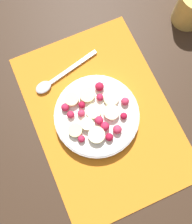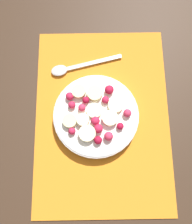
% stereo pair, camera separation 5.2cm
% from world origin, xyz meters
% --- Properties ---
extents(ground_plane, '(3.00, 3.00, 0.00)m').
position_xyz_m(ground_plane, '(0.00, 0.00, 0.00)').
color(ground_plane, '#382619').
extents(placemat, '(0.42, 0.30, 0.01)m').
position_xyz_m(placemat, '(0.00, 0.00, 0.00)').
color(placemat, orange).
rests_on(placemat, ground_plane).
extents(fruit_bowl, '(0.18, 0.18, 0.04)m').
position_xyz_m(fruit_bowl, '(0.00, 0.01, 0.02)').
color(fruit_bowl, white).
rests_on(fruit_bowl, placemat).
extents(spoon, '(0.06, 0.17, 0.01)m').
position_xyz_m(spoon, '(0.12, 0.07, 0.01)').
color(spoon, silver).
rests_on(spoon, placemat).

